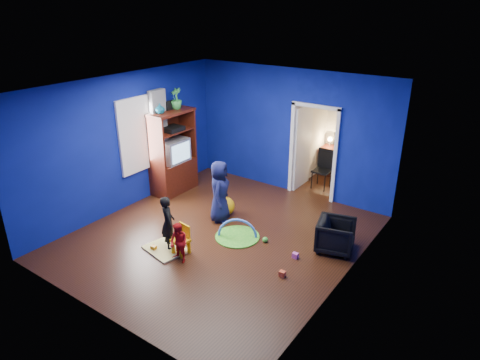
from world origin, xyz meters
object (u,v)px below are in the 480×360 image
Objects in this scene: crt_tv at (174,151)px; kid_chair at (181,242)px; child_navy at (220,191)px; hopper_ball at (225,206)px; folding_chair at (322,170)px; vase at (160,108)px; study_desk at (338,162)px; tv_armoire at (173,152)px; armchair at (336,236)px; play_mat at (237,237)px; child_black at (168,223)px; toddler_red at (179,243)px.

kid_chair is (1.98, -1.99, -0.77)m from crt_tv.
hopper_ball is (-0.05, 0.25, -0.45)m from child_navy.
kid_chair is 0.54× the size of folding_chair.
vase reaches higher than hopper_ball.
child_navy is 1.48× the size of study_desk.
study_desk reaches higher than hopper_ball.
hopper_ball is at bearing -9.92° from tv_armoire.
folding_chair is at bearing 37.61° from tv_armoire.
play_mat is (-1.73, -0.66, -0.29)m from armchair.
vase is at bearing 55.34° from child_navy.
hopper_ball is at bearing -55.05° from child_black.
child_navy reaches higher than crt_tv.
play_mat is at bearing 96.12° from armchair.
hopper_ball is (-2.49, -0.04, -0.10)m from armchair.
study_desk is at bearing 85.78° from play_mat.
toddler_red is 0.86× the size of play_mat.
tv_armoire reaches higher than folding_chair.
vase is at bearing -129.41° from study_desk.
study_desk is (1.06, 3.44, 0.17)m from hopper_ball.
folding_chair is at bearing 15.60° from armchair.
tv_armoire is 2.93m from kid_chair.
vase is at bearing -138.76° from folding_chair.
kid_chair is (2.02, -1.99, -0.73)m from tv_armoire.
toddler_red is at bearing -169.18° from child_black.
vase is (-1.70, 1.66, 1.55)m from child_black.
armchair is 2.83m from toddler_red.
vase is 1.13m from tv_armoire.
armchair is at bearing -109.43° from child_black.
study_desk is at bearing 89.73° from kid_chair.
crt_tv reaches higher than folding_chair.
toddler_red reaches higher than hopper_ball.
crt_tv reaches higher than armchair.
child_navy is (0.11, 1.40, 0.13)m from child_black.
folding_chair is at bearing -46.80° from child_navy.
play_mat is at bearing 73.23° from kid_chair.
tv_armoire is at bearing 71.55° from armchair.
kid_chair is at bearing 161.60° from child_navy.
armchair reaches higher than kid_chair.
armchair is 0.77× the size of play_mat.
hopper_ball reaches higher than play_mat.
crt_tv is at bearing 143.43° from kid_chair.
child_navy is 2.32m from vase.
toddler_red is 0.81× the size of folding_chair.
tv_armoire reaches higher than hopper_ball.
hopper_ball is 1.70m from kid_chair.
crt_tv is 3.57m from folding_chair.
study_desk is (2.82, 3.43, -1.70)m from vase.
child_black reaches higher than hopper_ball.
child_black is 1.20× the size of play_mat.
child_navy is at bearing 106.78° from kid_chair.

